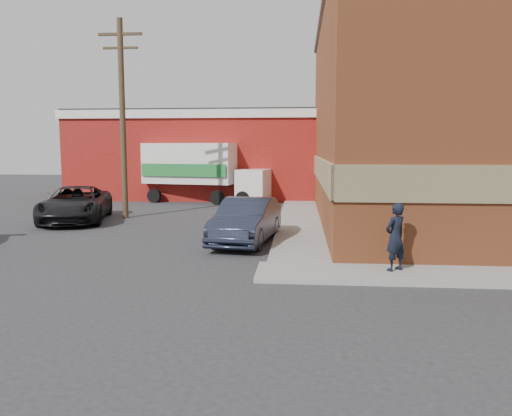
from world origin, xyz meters
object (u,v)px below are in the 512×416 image
(warehouse, at_px, (202,154))
(suv_a, at_px, (76,204))
(box_truck, at_px, (202,168))
(sedan, at_px, (246,221))
(utility_pole, at_px, (123,115))
(man, at_px, (395,237))
(brick_building, at_px, (486,114))

(warehouse, height_order, suv_a, warehouse)
(warehouse, relative_size, box_truck, 2.20)
(warehouse, relative_size, sedan, 3.51)
(utility_pole, distance_m, suv_a, 4.55)
(utility_pole, bearing_deg, man, -42.63)
(sedan, bearing_deg, utility_pole, 145.56)
(sedan, height_order, box_truck, box_truck)
(warehouse, distance_m, box_truck, 4.28)
(brick_building, relative_size, warehouse, 1.12)
(warehouse, xyz_separation_m, sedan, (4.78, -16.66, -2.05))
(suv_a, bearing_deg, man, -48.36)
(man, bearing_deg, brick_building, -158.14)
(brick_building, xyz_separation_m, utility_pole, (-16.00, 0.00, 0.06))
(brick_building, height_order, utility_pole, brick_building)
(warehouse, bearing_deg, brick_building, -37.20)
(brick_building, height_order, man, brick_building)
(brick_building, xyz_separation_m, warehouse, (-14.50, 11.00, -1.87))
(brick_building, relative_size, sedan, 3.93)
(sedan, distance_m, box_truck, 13.20)
(suv_a, bearing_deg, brick_building, -9.89)
(utility_pole, xyz_separation_m, suv_a, (-1.78, -1.33, -3.97))
(box_truck, bearing_deg, sedan, -60.77)
(utility_pole, bearing_deg, sedan, -42.01)
(suv_a, relative_size, box_truck, 0.75)
(warehouse, distance_m, suv_a, 12.92)
(utility_pole, relative_size, sedan, 1.94)
(brick_building, distance_m, suv_a, 18.24)
(sedan, bearing_deg, man, -35.95)
(warehouse, height_order, sedan, warehouse)
(suv_a, bearing_deg, warehouse, 60.97)
(brick_building, distance_m, box_truck, 15.57)
(man, relative_size, box_truck, 0.24)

